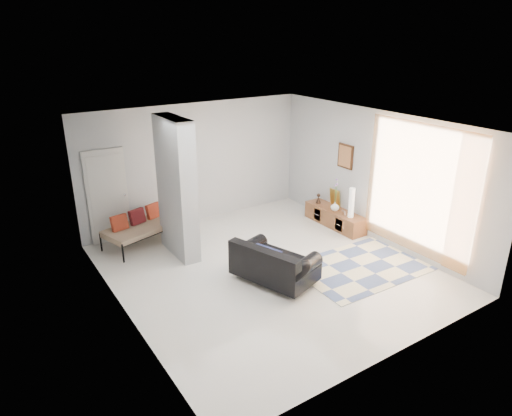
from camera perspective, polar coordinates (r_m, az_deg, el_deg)
floor at (r=8.85m, az=1.55°, el=-7.70°), size 6.00×6.00×0.00m
ceiling at (r=7.88m, az=1.75°, el=10.41°), size 6.00×6.00×0.00m
wall_back at (r=10.74m, az=-7.57°, el=5.50°), size 6.00×0.00×6.00m
wall_front at (r=6.26m, az=17.63°, el=-7.25°), size 6.00×0.00×6.00m
wall_left at (r=7.17m, az=-16.75°, el=-3.42°), size 0.00×6.00×6.00m
wall_right at (r=10.01m, az=14.71°, el=3.82°), size 0.00×6.00×6.00m
partition_column at (r=9.09m, az=-9.90°, el=2.44°), size 0.35×1.20×2.80m
hallway_door at (r=10.13m, az=-18.07°, el=1.39°), size 0.85×0.06×2.04m
curtain at (r=9.25m, az=19.59°, el=2.16°), size 0.00×2.55×2.55m
wall_art at (r=10.52m, az=11.13°, el=6.37°), size 0.04×0.45×0.55m
media_console at (r=10.84m, az=9.82°, el=-1.16°), size 0.45×1.66×0.80m
loveseat at (r=8.28m, az=2.10°, el=-7.05°), size 1.30×1.69×0.76m
daybed at (r=10.07m, az=-13.48°, el=-1.97°), size 2.06×1.32×0.77m
area_rug at (r=9.19m, az=13.11°, el=-7.09°), size 2.63×1.79×0.01m
cylinder_lamp at (r=10.30m, az=11.86°, el=0.65°), size 0.12×0.12×0.68m
bronze_figurine at (r=11.08m, az=7.81°, el=1.20°), size 0.12×0.12×0.24m
vase at (r=10.68m, az=9.84°, el=0.22°), size 0.21×0.21×0.21m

